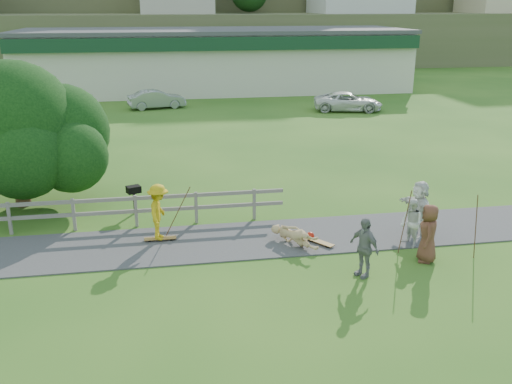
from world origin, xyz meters
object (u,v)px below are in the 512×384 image
skater_rider (159,215)px  bbq (134,200)px  skater_fallen (295,236)px  car_white (348,102)px  spectator_c (428,233)px  tree (17,155)px  spectator_a (411,223)px  spectator_d (419,209)px  car_silver (157,99)px  spectator_b (364,247)px

skater_rider → bbq: (-0.85, 2.74, -0.38)m
skater_fallen → car_white: size_ratio=0.37×
spectator_c → tree: bearing=-96.9°
spectator_c → tree: tree is taller
spectator_a → spectator_d: (0.59, 0.78, 0.15)m
tree → skater_rider: bearing=-41.0°
spectator_d → car_silver: 26.52m
spectator_c → tree: (-12.56, 7.08, 1.07)m
car_white → spectator_c: bearing=179.1°
skater_rider → spectator_a: size_ratio=1.16×
skater_rider → spectator_c: skater_rider is taller
spectator_b → spectator_c: size_ratio=0.98×
tree → skater_fallen: bearing=-30.6°
skater_fallen → tree: 10.63m
spectator_b → car_white: bearing=135.7°
car_silver → bbq: 21.61m
spectator_c → bbq: 10.10m
car_white → bbq: 23.08m
skater_rider → car_white: (13.20, 21.05, -0.24)m
skater_rider → car_white: 24.85m
spectator_d → bbq: bearing=-117.3°
spectator_c → tree: 14.46m
car_white → spectator_a: bearing=178.5°
skater_rider → spectator_b: size_ratio=1.05×
spectator_b → bbq: spectator_b is taller
spectator_a → car_white: bearing=151.8°
spectator_d → car_white: (5.04, 21.98, -0.27)m
tree → bbq: 4.62m
spectator_d → car_silver: size_ratio=0.46×
skater_rider → spectator_a: 7.76m
spectator_d → car_silver: spectator_d is taller
skater_fallen → bbq: size_ratio=1.74×
skater_fallen → spectator_d: bearing=-32.1°
skater_rider → spectator_d: bearing=-86.2°
spectator_a → tree: tree is taller
skater_rider → skater_fallen: skater_rider is taller
spectator_b → spectator_d: bearing=105.2°
skater_fallen → spectator_c: spectator_c is taller
skater_fallen → tree: tree is taller
skater_rider → car_white: size_ratio=0.38×
spectator_b → spectator_c: 2.22m
spectator_a → bbq: spectator_a is taller
spectator_d → bbq: 9.74m
skater_rider → car_silver: skater_rider is taller
skater_fallen → car_white: bearing=34.0°
car_silver → car_white: 13.52m
car_silver → tree: size_ratio=0.55×
skater_rider → spectator_b: skater_rider is taller
spectator_d → car_white: size_ratio=0.39×
spectator_d → bbq: size_ratio=1.81×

